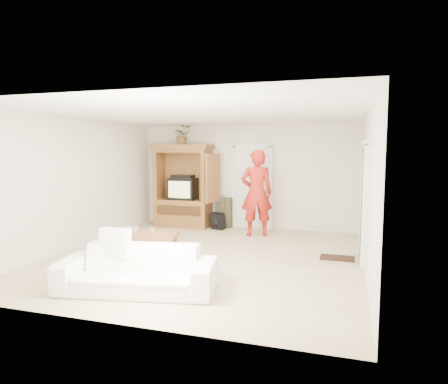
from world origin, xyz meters
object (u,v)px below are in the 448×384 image
(armoire, at_px, (184,191))
(man, at_px, (257,193))
(coffee_table, at_px, (143,236))
(sofa, at_px, (137,269))

(armoire, xyz_separation_m, man, (2.04, -0.60, 0.08))
(armoire, distance_m, coffee_table, 3.14)
(man, relative_size, coffee_table, 1.47)
(man, bearing_deg, sofa, 60.64)
(armoire, bearing_deg, sofa, -74.84)
(sofa, height_order, coffee_table, sofa)
(sofa, relative_size, coffee_table, 1.60)
(sofa, distance_m, coffee_table, 1.77)
(armoire, distance_m, man, 2.13)
(armoire, xyz_separation_m, sofa, (1.26, -4.65, -0.59))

